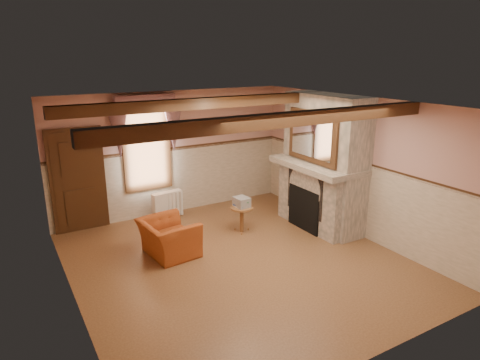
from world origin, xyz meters
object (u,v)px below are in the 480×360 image
armchair (169,238)px  mantel_clock (295,150)px  side_table (242,219)px  oil_lamp (309,153)px  radiator (167,205)px  bowl (325,163)px

armchair → mantel_clock: size_ratio=4.26×
armchair → side_table: size_ratio=1.86×
oil_lamp → armchair: bearing=179.4°
mantel_clock → side_table: bearing=-170.9°
armchair → oil_lamp: (3.20, -0.03, 1.23)m
radiator → armchair: bearing=-118.7°
radiator → mantel_clock: size_ratio=2.92×
radiator → bowl: (2.54, -2.33, 1.16)m
radiator → mantel_clock: 3.11m
oil_lamp → side_table: bearing=170.4°
radiator → oil_lamp: 3.36m
oil_lamp → mantel_clock: bearing=90.0°
side_table → bowl: size_ratio=1.70×
side_table → armchair: bearing=-172.5°
radiator → oil_lamp: bearing=-43.8°
bowl → oil_lamp: bearing=90.0°
side_table → oil_lamp: 2.00m
radiator → mantel_clock: (2.54, -1.32, 1.22)m
armchair → mantel_clock: bearing=-87.7°
bowl → side_table: bearing=153.1°
bowl → oil_lamp: oil_lamp is taller
armchair → bowl: (3.20, -0.54, 1.13)m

